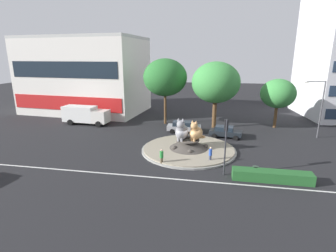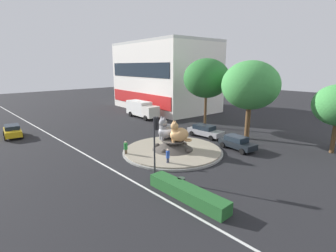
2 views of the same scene
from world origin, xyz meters
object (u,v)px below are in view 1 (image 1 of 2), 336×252
parked_car_right (184,127)px  delivery_box_truck (85,115)px  cat_statue_calico (196,132)px  pedestrian_blue_shirt (210,154)px  streetlight_arm (320,105)px  pedestrian_green_shirt (162,157)px  traffic_light_mast (226,137)px  cat_statue_grey (182,131)px  shophouse_block (85,75)px  third_tree_left (278,94)px  broadleaf_tree_behind_island (165,78)px  second_tree_near_tower (216,83)px  litter_bin (255,171)px  sedan_on_far_lane (225,132)px

parked_car_right → delivery_box_truck: delivery_box_truck is taller
cat_statue_calico → parked_car_right: 7.68m
parked_car_right → pedestrian_blue_shirt: bearing=-70.8°
streetlight_arm → pedestrian_green_shirt: streetlight_arm is taller
traffic_light_mast → parked_car_right: traffic_light_mast is taller
cat_statue_grey → delivery_box_truck: cat_statue_grey is taller
shophouse_block → third_tree_left: bearing=-5.8°
broadleaf_tree_behind_island → pedestrian_blue_shirt: (7.43, -14.56, -6.39)m
cat_statue_calico → traffic_light_mast: (3.01, -5.66, 1.41)m
cat_statue_calico → third_tree_left: bearing=160.6°
broadleaf_tree_behind_island → pedestrian_blue_shirt: size_ratio=6.11×
traffic_light_mast → delivery_box_truck: (-21.04, 14.50, -2.02)m
streetlight_arm → pedestrian_blue_shirt: bearing=32.6°
cat_statue_grey → second_tree_near_tower: (3.53, 10.59, 4.47)m
parked_car_right → cat_statue_calico: bearing=-74.6°
streetlight_arm → litter_bin: 16.61m
cat_statue_calico → broadleaf_tree_behind_island: 13.75m
cat_statue_grey → litter_bin: cat_statue_grey is taller
shophouse_block → pedestrian_blue_shirt: 33.02m
cat_statue_grey → traffic_light_mast: (4.57, -5.45, 1.31)m
delivery_box_truck → second_tree_near_tower: bearing=7.7°
shophouse_block → parked_car_right: 23.98m
traffic_light_mast → shophouse_block: shophouse_block is taller
cat_statue_grey → sedan_on_far_lane: size_ratio=0.60×
sedan_on_far_lane → parked_car_right: (-5.73, 1.51, 0.01)m
pedestrian_green_shirt → third_tree_left: bearing=-9.2°
second_tree_near_tower → pedestrian_green_shirt: size_ratio=5.87×
pedestrian_green_shirt → pedestrian_blue_shirt: bearing=-42.0°
sedan_on_far_lane → traffic_light_mast: bearing=-83.8°
cat_statue_calico → third_tree_left: size_ratio=0.33×
cat_statue_grey → broadleaf_tree_behind_island: (-4.14, 11.65, 5.00)m
cat_statue_grey → delivery_box_truck: 18.81m
traffic_light_mast → litter_bin: bearing=-91.4°
cat_statue_grey → litter_bin: bearing=61.3°
cat_statue_calico → sedan_on_far_lane: (3.48, 5.71, -1.38)m
delivery_box_truck → litter_bin: size_ratio=8.24×
cat_statue_grey → shophouse_block: size_ratio=0.11×
streetlight_arm → broadleaf_tree_behind_island: bearing=-16.5°
third_tree_left → delivery_box_truck: bearing=-173.5°
pedestrian_blue_shirt → pedestrian_green_shirt: same height
pedestrian_blue_shirt → litter_bin: 4.70m
broadleaf_tree_behind_island → streetlight_arm: size_ratio=1.36×
cat_statue_grey → pedestrian_green_shirt: (-1.42, -4.39, -1.40)m
shophouse_block → delivery_box_truck: 11.86m
second_tree_near_tower → traffic_light_mast: bearing=-86.3°
second_tree_near_tower → delivery_box_truck: 20.71m
traffic_light_mast → second_tree_near_tower: 16.37m
cat_statue_grey → broadleaf_tree_behind_island: bearing=-153.4°
pedestrian_green_shirt → litter_bin: pedestrian_green_shirt is taller
sedan_on_far_lane → delivery_box_truck: size_ratio=0.59×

